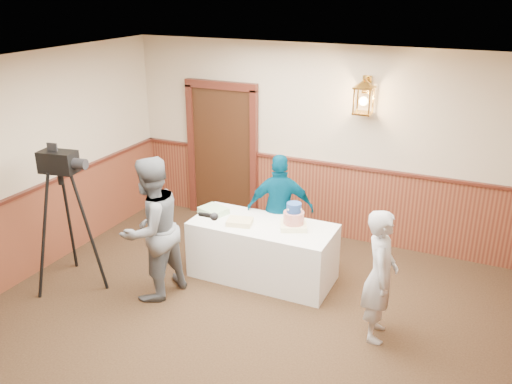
% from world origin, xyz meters
% --- Properties ---
extents(ground, '(7.00, 7.00, 0.00)m').
position_xyz_m(ground, '(0.00, 0.00, 0.00)').
color(ground, black).
rests_on(ground, ground).
extents(room_shell, '(6.02, 7.02, 2.81)m').
position_xyz_m(room_shell, '(-0.05, 0.45, 1.52)').
color(room_shell, '#C6B294').
rests_on(room_shell, ground).
extents(display_table, '(1.80, 0.80, 0.75)m').
position_xyz_m(display_table, '(-0.22, 1.90, 0.38)').
color(display_table, white).
rests_on(display_table, ground).
extents(tiered_cake, '(0.42, 0.42, 0.33)m').
position_xyz_m(tiered_cake, '(0.17, 1.96, 0.88)').
color(tiered_cake, '#FFF9C0').
rests_on(tiered_cake, display_table).
extents(sheet_cake_yellow, '(0.35, 0.30, 0.06)m').
position_xyz_m(sheet_cake_yellow, '(-0.48, 1.78, 0.78)').
color(sheet_cake_yellow, '#F4CF92').
rests_on(sheet_cake_yellow, display_table).
extents(sheet_cake_green, '(0.41, 0.36, 0.08)m').
position_xyz_m(sheet_cake_green, '(-0.94, 1.93, 0.79)').
color(sheet_cake_green, '#9BCD90').
rests_on(sheet_cake_green, display_table).
extents(interviewer, '(1.52, 0.97, 1.75)m').
position_xyz_m(interviewer, '(-1.23, 0.98, 0.88)').
color(interviewer, slate).
rests_on(interviewer, ground).
extents(baker, '(0.45, 0.59, 1.46)m').
position_xyz_m(baker, '(1.40, 1.28, 0.73)').
color(baker, '#A3A4A8').
rests_on(baker, ground).
extents(assistant_p, '(0.96, 0.67, 1.51)m').
position_xyz_m(assistant_p, '(-0.19, 2.41, 0.75)').
color(assistant_p, '#003C58').
rests_on(assistant_p, ground).
extents(tv_camera_rig, '(0.69, 0.64, 1.75)m').
position_xyz_m(tv_camera_rig, '(-2.31, 0.75, 0.79)').
color(tv_camera_rig, black).
rests_on(tv_camera_rig, ground).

